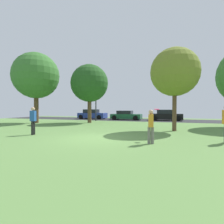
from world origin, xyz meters
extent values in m
plane|color=#5B8442|center=(0.00, 0.00, 0.00)|extent=(44.00, 44.00, 0.00)
cube|color=#28282B|center=(0.00, 16.00, 0.00)|extent=(44.00, 6.40, 0.01)
cylinder|color=brown|center=(4.08, 4.82, 1.47)|extent=(0.30, 0.30, 2.94)
sphere|color=olive|center=(4.08, 4.82, 4.28)|extent=(3.50, 3.50, 3.50)
cylinder|color=brown|center=(-5.01, 9.31, 1.56)|extent=(0.44, 0.44, 3.11)
sphere|color=#23511E|center=(-5.01, 9.31, 4.47)|extent=(4.23, 4.23, 4.23)
cylinder|color=brown|center=(-10.43, 6.99, 1.71)|extent=(0.49, 0.49, 3.41)
sphere|color=#38702D|center=(-10.43, 6.99, 5.26)|extent=(5.04, 5.04, 5.04)
cylinder|color=black|center=(-4.21, -0.02, 0.43)|extent=(0.14, 0.14, 0.85)
cylinder|color=black|center=(-4.20, -0.18, 0.43)|extent=(0.14, 0.14, 0.85)
cube|color=#23519E|center=(-4.20, -0.10, 1.17)|extent=(0.34, 0.25, 0.64)
sphere|color=tan|center=(-4.20, -0.10, 1.61)|extent=(0.23, 0.23, 0.23)
cylinder|color=slate|center=(2.97, -0.50, 0.39)|extent=(0.14, 0.14, 0.79)
cylinder|color=slate|center=(3.13, -0.47, 0.39)|extent=(0.14, 0.14, 0.79)
cube|color=orange|center=(3.05, -0.49, 1.08)|extent=(0.27, 0.35, 0.59)
sphere|color=tan|center=(3.05, -0.49, 1.48)|extent=(0.21, 0.21, 0.21)
cylinder|color=#EA2D6B|center=(3.22, 0.61, 1.60)|extent=(0.37, 0.37, 0.06)
cube|color=#233893|center=(-7.87, 16.03, 0.53)|extent=(4.29, 1.86, 0.76)
cube|color=black|center=(-8.09, 16.03, 1.19)|extent=(2.06, 1.63, 0.55)
cylinder|color=black|center=(-6.37, 16.96, 0.32)|extent=(0.64, 0.22, 0.64)
cylinder|color=black|center=(-6.37, 15.11, 0.32)|extent=(0.64, 0.22, 0.64)
cylinder|color=black|center=(-9.37, 16.96, 0.32)|extent=(0.64, 0.22, 0.64)
cylinder|color=black|center=(-9.37, 15.11, 0.32)|extent=(0.64, 0.22, 0.64)
cube|color=#195633|center=(-2.39, 15.70, 0.48)|extent=(4.29, 1.85, 0.67)
cube|color=black|center=(-2.60, 15.70, 1.06)|extent=(2.06, 1.63, 0.48)
cylinder|color=black|center=(-0.89, 16.63, 0.32)|extent=(0.64, 0.22, 0.64)
cylinder|color=black|center=(-0.89, 14.78, 0.32)|extent=(0.64, 0.22, 0.64)
cylinder|color=black|center=(-3.89, 16.63, 0.32)|extent=(0.64, 0.22, 0.64)
cylinder|color=black|center=(-3.89, 14.78, 0.32)|extent=(0.64, 0.22, 0.64)
cube|color=black|center=(3.09, 15.92, 0.53)|extent=(4.10, 1.76, 0.76)
cube|color=black|center=(2.89, 15.92, 1.18)|extent=(1.97, 1.55, 0.54)
cylinder|color=black|center=(4.53, 16.80, 0.32)|extent=(0.64, 0.22, 0.64)
cylinder|color=black|center=(4.53, 15.05, 0.32)|extent=(0.64, 0.22, 0.64)
cylinder|color=black|center=(1.66, 16.80, 0.32)|extent=(0.64, 0.22, 0.64)
cylinder|color=black|center=(1.66, 15.05, 0.32)|extent=(0.64, 0.22, 0.64)
cylinder|color=#2D2D33|center=(-5.54, 12.20, 2.25)|extent=(0.14, 0.14, 4.50)
camera|label=1|loc=(4.09, -8.89, 1.67)|focal=28.58mm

